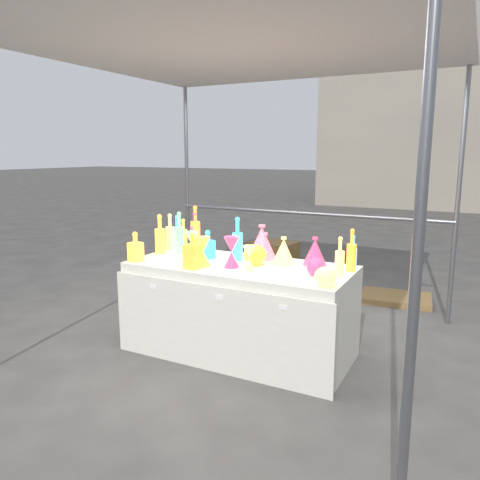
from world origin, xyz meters
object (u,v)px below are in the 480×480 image
at_px(display_table, 239,309).
at_px(decanter_0, 135,247).
at_px(lampshade_0, 265,246).
at_px(cardboard_box_closed, 274,257).
at_px(bottle_0, 183,233).

distance_m(display_table, decanter_0, 1.00).
xyz_separation_m(display_table, lampshade_0, (0.09, 0.29, 0.49)).
bearing_deg(cardboard_box_closed, display_table, -63.89).
distance_m(display_table, lampshade_0, 0.58).
height_order(bottle_0, lampshade_0, bottle_0).
bearing_deg(cardboard_box_closed, bottle_0, -80.51).
height_order(display_table, cardboard_box_closed, display_table).
relative_size(bottle_0, lampshade_0, 1.24).
distance_m(display_table, cardboard_box_closed, 2.73).
xyz_separation_m(display_table, decanter_0, (-0.81, -0.30, 0.50)).
height_order(cardboard_box_closed, lampshade_0, lampshade_0).
xyz_separation_m(cardboard_box_closed, decanter_0, (-0.01, -2.90, 0.66)).
distance_m(bottle_0, lampshade_0, 0.88).
bearing_deg(display_table, bottle_0, 155.35).
distance_m(bottle_0, decanter_0, 0.66).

